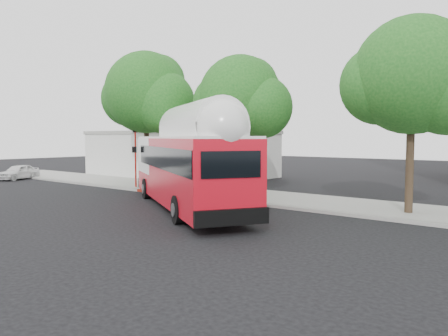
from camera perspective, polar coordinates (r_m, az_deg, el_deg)
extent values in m
plane|color=black|center=(21.73, -5.38, -5.67)|extent=(120.00, 120.00, 0.00)
cube|color=gray|center=(26.70, 4.45, -3.69)|extent=(60.00, 5.00, 0.15)
cube|color=gray|center=(24.62, 1.00, -4.33)|extent=(60.00, 0.30, 0.15)
cube|color=maroon|center=(26.56, -4.11, -3.72)|extent=(10.00, 0.32, 0.16)
cylinder|color=#2D2116|center=(31.77, -10.08, 2.85)|extent=(0.36, 0.36, 6.08)
sphere|color=#175119|center=(31.92, -10.16, 9.69)|extent=(5.80, 5.80, 5.80)
sphere|color=#175119|center=(30.81, -7.90, 8.50)|extent=(4.35, 4.35, 4.35)
cylinder|color=#2D2116|center=(26.65, 2.10, 2.01)|extent=(0.36, 0.36, 5.44)
sphere|color=#175119|center=(26.75, 2.12, 9.31)|extent=(5.00, 5.00, 5.00)
sphere|color=#175119|center=(26.06, 4.82, 7.94)|extent=(3.75, 3.75, 3.75)
cylinder|color=#2D2116|center=(21.94, 23.13, 1.69)|extent=(0.36, 0.36, 5.76)
sphere|color=#175119|center=(22.11, 23.39, 11.05)|extent=(5.40, 5.40, 5.40)
cube|color=silver|center=(41.26, -5.67, 1.70)|extent=(16.00, 10.00, 4.00)
cube|color=gray|center=(41.23, -5.69, 4.62)|extent=(16.20, 10.20, 0.30)
cube|color=red|center=(22.33, -4.97, -0.25)|extent=(12.83, 9.41, 3.21)
cube|color=black|center=(21.76, -4.62, 1.39)|extent=(11.73, 8.77, 1.05)
cube|color=white|center=(22.27, -5.00, 3.99)|extent=(12.78, 9.34, 0.11)
cube|color=white|center=(20.13, -3.43, 4.81)|extent=(7.20, 5.60, 0.61)
cube|color=black|center=(29.51, -8.46, -2.05)|extent=(1.80, 2.16, 0.07)
imported|color=navy|center=(29.46, -8.47, -1.02)|extent=(1.56, 1.97, 1.00)
imported|color=silver|center=(41.86, -25.26, -0.47)|extent=(4.18, 2.82, 1.32)
cylinder|color=#A51811|center=(31.45, -11.48, 0.95)|extent=(0.12, 0.12, 4.02)
cube|color=black|center=(31.41, -11.53, 4.79)|extent=(0.05, 0.40, 0.25)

